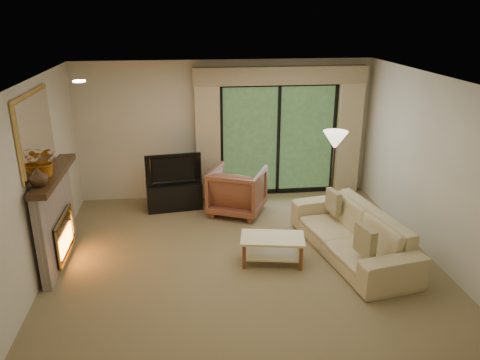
{
  "coord_description": "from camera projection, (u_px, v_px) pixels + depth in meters",
  "views": [
    {
      "loc": [
        -0.78,
        -6.06,
        3.46
      ],
      "look_at": [
        0.0,
        0.3,
        1.1
      ],
      "focal_mm": 35.0,
      "sensor_mm": 36.0,
      "label": 1
    }
  ],
  "objects": [
    {
      "name": "branches",
      "position": [
        44.0,
        161.0,
        6.09
      ],
      "size": [
        0.43,
        0.39,
        0.42
      ],
      "primitive_type": "imported",
      "rotation": [
        0.0,
        0.0,
        -0.16
      ],
      "color": "#98520D",
      "rests_on": "fireplace"
    },
    {
      "name": "floor_lamp",
      "position": [
        333.0,
        176.0,
        7.98
      ],
      "size": [
        0.49,
        0.49,
        1.55
      ],
      "primitive_type": null,
      "rotation": [
        0.0,
        0.0,
        -0.19
      ],
      "color": "#FFF0CD",
      "rests_on": "floor"
    },
    {
      "name": "vase",
      "position": [
        38.0,
        176.0,
        5.8
      ],
      "size": [
        0.29,
        0.29,
        0.25
      ],
      "primitive_type": "imported",
      "rotation": [
        0.0,
        0.0,
        -0.21
      ],
      "color": "#3B2616",
      "rests_on": "fireplace"
    },
    {
      "name": "pillow_far",
      "position": [
        333.0,
        202.0,
        7.42
      ],
      "size": [
        0.16,
        0.37,
        0.36
      ],
      "primitive_type": "cube",
      "rotation": [
        0.0,
        0.0,
        0.18
      ],
      "color": "brown",
      "rests_on": "sofa"
    },
    {
      "name": "curtain_left",
      "position": [
        208.0,
        138.0,
        8.65
      ],
      "size": [
        0.45,
        0.18,
        2.35
      ],
      "primitive_type": "cube",
      "color": "tan",
      "rests_on": "floor"
    },
    {
      "name": "ceiling",
      "position": [
        243.0,
        79.0,
        6.03
      ],
      "size": [
        5.5,
        5.5,
        0.0
      ],
      "primitive_type": "plane",
      "rotation": [
        3.14,
        0.0,
        0.0
      ],
      "color": "white",
      "rests_on": "ground"
    },
    {
      "name": "pillow_near",
      "position": [
        365.0,
        241.0,
        6.16
      ],
      "size": [
        0.18,
        0.41,
        0.4
      ],
      "primitive_type": "cube",
      "rotation": [
        0.0,
        0.0,
        0.18
      ],
      "color": "brown",
      "rests_on": "sofa"
    },
    {
      "name": "sliding_door",
      "position": [
        278.0,
        139.0,
        8.94
      ],
      "size": [
        2.26,
        0.1,
        2.16
      ],
      "primitive_type": null,
      "color": "black",
      "rests_on": "floor"
    },
    {
      "name": "wall_back",
      "position": [
        226.0,
        130.0,
        8.81
      ],
      "size": [
        5.0,
        0.0,
        5.0
      ],
      "primitive_type": "plane",
      "rotation": [
        1.57,
        0.0,
        0.0
      ],
      "color": "beige",
      "rests_on": "ground"
    },
    {
      "name": "fireplace",
      "position": [
        56.0,
        218.0,
        6.58
      ],
      "size": [
        0.24,
        1.7,
        1.37
      ],
      "primitive_type": null,
      "color": "gray",
      "rests_on": "floor"
    },
    {
      "name": "cornice",
      "position": [
        281.0,
        75.0,
        8.44
      ],
      "size": [
        3.2,
        0.24,
        0.32
      ],
      "primitive_type": "cube",
      "color": "#96825F",
      "rests_on": "wall_back"
    },
    {
      "name": "floor",
      "position": [
        242.0,
        256.0,
        6.93
      ],
      "size": [
        5.5,
        5.5,
        0.0
      ],
      "primitive_type": "plane",
      "color": "olive",
      "rests_on": "ground"
    },
    {
      "name": "wall_front",
      "position": [
        278.0,
        267.0,
        4.15
      ],
      "size": [
        5.0,
        0.0,
        5.0
      ],
      "primitive_type": "plane",
      "rotation": [
        -1.57,
        0.0,
        0.0
      ],
      "color": "beige",
      "rests_on": "ground"
    },
    {
      "name": "curtain_right",
      "position": [
        349.0,
        134.0,
        8.96
      ],
      "size": [
        0.45,
        0.18,
        2.35
      ],
      "primitive_type": "cube",
      "color": "tan",
      "rests_on": "floor"
    },
    {
      "name": "mirror",
      "position": [
        36.0,
        131.0,
        6.13
      ],
      "size": [
        0.07,
        1.45,
        1.02
      ],
      "primitive_type": null,
      "color": "tan",
      "rests_on": "wall_left"
    },
    {
      "name": "tv",
      "position": [
        173.0,
        168.0,
        8.36
      ],
      "size": [
        1.0,
        0.24,
        0.57
      ],
      "primitive_type": "imported",
      "rotation": [
        0.0,
        0.0,
        0.12
      ],
      "color": "black",
      "rests_on": "media_console"
    },
    {
      "name": "wall_right",
      "position": [
        430.0,
        166.0,
        6.79
      ],
      "size": [
        0.0,
        5.0,
        5.0
      ],
      "primitive_type": "plane",
      "rotation": [
        1.57,
        0.0,
        -1.57
      ],
      "color": "beige",
      "rests_on": "ground"
    },
    {
      "name": "wall_left",
      "position": [
        36.0,
        182.0,
        6.17
      ],
      "size": [
        0.0,
        5.0,
        5.0
      ],
      "primitive_type": "plane",
      "rotation": [
        1.57,
        0.0,
        1.57
      ],
      "color": "beige",
      "rests_on": "ground"
    },
    {
      "name": "media_console",
      "position": [
        174.0,
        195.0,
        8.54
      ],
      "size": [
        1.03,
        0.55,
        0.49
      ],
      "primitive_type": "cube",
      "rotation": [
        0.0,
        0.0,
        0.12
      ],
      "color": "black",
      "rests_on": "floor"
    },
    {
      "name": "coffee_table",
      "position": [
        272.0,
        250.0,
        6.71
      ],
      "size": [
        0.97,
        0.65,
        0.4
      ],
      "primitive_type": null,
      "rotation": [
        0.0,
        0.0,
        -0.18
      ],
      "color": "#F0D48D",
      "rests_on": "floor"
    },
    {
      "name": "armchair",
      "position": [
        237.0,
        191.0,
        8.29
      ],
      "size": [
        1.18,
        1.2,
        0.83
      ],
      "primitive_type": "imported",
      "rotation": [
        0.0,
        0.0,
        2.73
      ],
      "color": "brown",
      "rests_on": "floor"
    },
    {
      "name": "sofa",
      "position": [
        352.0,
        233.0,
        6.88
      ],
      "size": [
        1.33,
        2.48,
        0.69
      ],
      "primitive_type": "imported",
      "rotation": [
        0.0,
        0.0,
        -1.39
      ],
      "color": "tan",
      "rests_on": "floor"
    }
  ]
}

